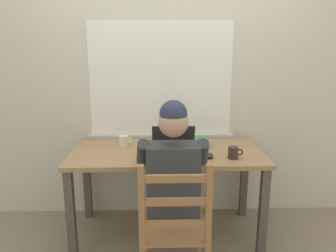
# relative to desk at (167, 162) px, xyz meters

# --- Properties ---
(ground_plane) EXTENTS (8.00, 8.00, 0.00)m
(ground_plane) POSITION_rel_desk_xyz_m (0.00, 0.00, -0.64)
(ground_plane) COLOR gray
(back_wall) EXTENTS (6.00, 0.08, 2.60)m
(back_wall) POSITION_rel_desk_xyz_m (-0.00, 0.43, 0.66)
(back_wall) COLOR beige
(back_wall) RESTS_ON ground
(desk) EXTENTS (1.53, 0.70, 0.73)m
(desk) POSITION_rel_desk_xyz_m (0.00, 0.00, 0.00)
(desk) COLOR #9E7A51
(desk) RESTS_ON ground
(seated_person) EXTENTS (0.50, 0.60, 1.24)m
(seated_person) POSITION_rel_desk_xyz_m (0.03, -0.42, 0.04)
(seated_person) COLOR #33383D
(seated_person) RESTS_ON ground
(wooden_chair) EXTENTS (0.42, 0.42, 0.93)m
(wooden_chair) POSITION_rel_desk_xyz_m (0.03, -0.70, -0.18)
(wooden_chair) COLOR olive
(wooden_chair) RESTS_ON ground
(laptop) EXTENTS (0.33, 0.31, 0.23)m
(laptop) POSITION_rel_desk_xyz_m (0.05, -0.13, 0.15)
(laptop) COLOR #232328
(laptop) RESTS_ON desk
(computer_mouse) EXTENTS (0.06, 0.10, 0.03)m
(computer_mouse) POSITION_rel_desk_xyz_m (0.32, -0.16, 0.11)
(computer_mouse) COLOR #232328
(computer_mouse) RESTS_ON desk
(coffee_mug_white) EXTENTS (0.12, 0.08, 0.09)m
(coffee_mug_white) POSITION_rel_desk_xyz_m (-0.35, 0.14, 0.14)
(coffee_mug_white) COLOR silver
(coffee_mug_white) RESTS_ON desk
(coffee_mug_dark) EXTENTS (0.11, 0.08, 0.09)m
(coffee_mug_dark) POSITION_rel_desk_xyz_m (0.49, -0.19, 0.14)
(coffee_mug_dark) COLOR #38281E
(coffee_mug_dark) RESTS_ON desk
(book_stack_main) EXTENTS (0.20, 0.14, 0.08)m
(book_stack_main) POSITION_rel_desk_xyz_m (0.26, 0.11, 0.13)
(book_stack_main) COLOR #BC332D
(book_stack_main) RESTS_ON desk
(paper_pile_near_laptop) EXTENTS (0.24, 0.18, 0.01)m
(paper_pile_near_laptop) POSITION_rel_desk_xyz_m (-0.01, 0.17, 0.10)
(paper_pile_near_laptop) COLOR white
(paper_pile_near_laptop) RESTS_ON desk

